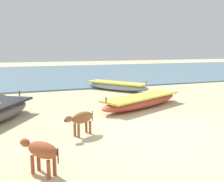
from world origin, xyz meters
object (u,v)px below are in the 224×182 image
(fishing_boat_2, at_px, (142,101))
(calf_far_rust, at_px, (41,151))
(calf_near_brown, at_px, (81,119))
(fishing_boat_3, at_px, (117,86))

(fishing_boat_2, relative_size, calf_far_rust, 5.03)
(fishing_boat_2, distance_m, calf_near_brown, 3.83)
(fishing_boat_3, height_order, calf_far_rust, fishing_boat_3)
(fishing_boat_2, bearing_deg, calf_far_rust, 21.02)
(calf_near_brown, distance_m, calf_far_rust, 2.18)
(fishing_boat_3, relative_size, calf_near_brown, 4.03)
(fishing_boat_3, bearing_deg, calf_near_brown, -64.35)
(fishing_boat_3, xyz_separation_m, calf_near_brown, (-3.60, -6.56, 0.20))
(fishing_boat_3, xyz_separation_m, calf_far_rust, (-4.79, -8.39, 0.19))
(calf_near_brown, xyz_separation_m, calf_far_rust, (-1.19, -1.83, -0.01))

